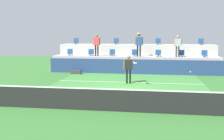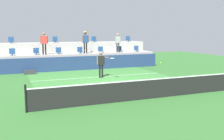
{
  "view_description": "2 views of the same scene",
  "coord_description": "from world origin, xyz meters",
  "px_view_note": "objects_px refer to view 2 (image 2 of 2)",
  "views": [
    {
      "loc": [
        1.44,
        -14.14,
        3.04
      ],
      "look_at": [
        -0.53,
        -1.27,
        1.27
      ],
      "focal_mm": 43.37,
      "sensor_mm": 36.0,
      "label": 1
    },
    {
      "loc": [
        -5.8,
        -13.92,
        2.98
      ],
      "look_at": [
        -0.27,
        -0.42,
        0.86
      ],
      "focal_mm": 41.73,
      "sensor_mm": 36.0,
      "label": 2
    }
  ],
  "objects_px": {
    "stadium_chair_lower_far_left": "(12,52)",
    "stadium_chair_lower_right": "(120,50)",
    "tennis_player": "(101,62)",
    "equipment_bag": "(30,72)",
    "stadium_chair_lower_far_right": "(137,49)",
    "stadium_chair_upper_left": "(55,40)",
    "stadium_chair_lower_mid_left": "(59,51)",
    "spectator_in_grey": "(118,41)",
    "spectator_with_hat": "(85,40)",
    "stadium_chair_lower_left": "(36,52)",
    "stadium_chair_lower_mid_right": "(101,50)",
    "stadium_chair_upper_far_left": "(11,41)",
    "stadium_chair_upper_far_right": "(128,39)",
    "spectator_leaning_on_rail": "(44,41)",
    "stadium_chair_lower_center": "(80,51)",
    "tennis_ball": "(161,63)",
    "stadium_chair_upper_right": "(94,40)"
  },
  "relations": [
    {
      "from": "stadium_chair_lower_center",
      "to": "stadium_chair_lower_right",
      "type": "distance_m",
      "value": 3.61
    },
    {
      "from": "stadium_chair_lower_left",
      "to": "stadium_chair_lower_mid_right",
      "type": "bearing_deg",
      "value": 0.0
    },
    {
      "from": "stadium_chair_lower_center",
      "to": "stadium_chair_upper_right",
      "type": "xyz_separation_m",
      "value": [
        1.84,
        1.8,
        0.85
      ]
    },
    {
      "from": "stadium_chair_lower_mid_right",
      "to": "stadium_chair_upper_far_right",
      "type": "bearing_deg",
      "value": 27.27
    },
    {
      "from": "tennis_ball",
      "to": "stadium_chair_lower_far_left",
      "type": "bearing_deg",
      "value": 141.13
    },
    {
      "from": "stadium_chair_lower_mid_left",
      "to": "tennis_player",
      "type": "bearing_deg",
      "value": -70.8
    },
    {
      "from": "stadium_chair_lower_center",
      "to": "stadium_chair_lower_right",
      "type": "relative_size",
      "value": 1.0
    },
    {
      "from": "spectator_with_hat",
      "to": "spectator_in_grey",
      "type": "distance_m",
      "value": 2.92
    },
    {
      "from": "stadium_chair_lower_left",
      "to": "stadium_chair_lower_center",
      "type": "xyz_separation_m",
      "value": [
        3.55,
        0.0,
        0.0
      ]
    },
    {
      "from": "spectator_in_grey",
      "to": "stadium_chair_upper_left",
      "type": "bearing_deg",
      "value": 156.4
    },
    {
      "from": "stadium_chair_lower_mid_right",
      "to": "equipment_bag",
      "type": "distance_m",
      "value": 6.54
    },
    {
      "from": "stadium_chair_lower_mid_left",
      "to": "spectator_with_hat",
      "type": "xyz_separation_m",
      "value": [
        2.15,
        -0.38,
        0.92
      ]
    },
    {
      "from": "stadium_chair_lower_far_right",
      "to": "spectator_in_grey",
      "type": "distance_m",
      "value": 2.23
    },
    {
      "from": "stadium_chair_upper_left",
      "to": "stadium_chair_upper_far_right",
      "type": "height_order",
      "value": "same"
    },
    {
      "from": "stadium_chair_lower_mid_right",
      "to": "spectator_leaning_on_rail",
      "type": "height_order",
      "value": "spectator_leaning_on_rail"
    },
    {
      "from": "stadium_chair_upper_far_right",
      "to": "spectator_with_hat",
      "type": "bearing_deg",
      "value": -156.31
    },
    {
      "from": "stadium_chair_lower_mid_left",
      "to": "stadium_chair_upper_left",
      "type": "height_order",
      "value": "stadium_chair_upper_left"
    },
    {
      "from": "stadium_chair_lower_far_left",
      "to": "stadium_chair_upper_far_right",
      "type": "height_order",
      "value": "stadium_chair_upper_far_right"
    },
    {
      "from": "stadium_chair_lower_mid_right",
      "to": "stadium_chair_lower_right",
      "type": "relative_size",
      "value": 1.0
    },
    {
      "from": "stadium_chair_lower_mid_left",
      "to": "tennis_ball",
      "type": "relative_size",
      "value": 7.65
    },
    {
      "from": "stadium_chair_lower_center",
      "to": "spectator_leaning_on_rail",
      "type": "xyz_separation_m",
      "value": [
        -2.98,
        -0.38,
        0.84
      ]
    },
    {
      "from": "tennis_player",
      "to": "equipment_bag",
      "type": "height_order",
      "value": "tennis_player"
    },
    {
      "from": "stadium_chair_upper_left",
      "to": "stadium_chair_upper_far_right",
      "type": "relative_size",
      "value": 1.0
    },
    {
      "from": "stadium_chair_lower_left",
      "to": "spectator_leaning_on_rail",
      "type": "bearing_deg",
      "value": -34.01
    },
    {
      "from": "stadium_chair_lower_mid_right",
      "to": "equipment_bag",
      "type": "xyz_separation_m",
      "value": [
        -6.11,
        -1.92,
        -1.31
      ]
    },
    {
      "from": "stadium_chair_lower_left",
      "to": "tennis_player",
      "type": "height_order",
      "value": "stadium_chair_lower_left"
    },
    {
      "from": "stadium_chair_upper_far_left",
      "to": "tennis_player",
      "type": "bearing_deg",
      "value": -52.65
    },
    {
      "from": "stadium_chair_lower_right",
      "to": "stadium_chair_lower_far_right",
      "type": "height_order",
      "value": "same"
    },
    {
      "from": "tennis_player",
      "to": "stadium_chair_lower_center",
      "type": "bearing_deg",
      "value": 90.11
    },
    {
      "from": "stadium_chair_upper_far_left",
      "to": "stadium_chair_upper_left",
      "type": "distance_m",
      "value": 3.59
    },
    {
      "from": "stadium_chair_lower_mid_left",
      "to": "stadium_chair_upper_far_left",
      "type": "height_order",
      "value": "stadium_chair_upper_far_left"
    },
    {
      "from": "stadium_chair_lower_center",
      "to": "stadium_chair_lower_far_right",
      "type": "relative_size",
      "value": 1.0
    },
    {
      "from": "stadium_chair_lower_far_left",
      "to": "stadium_chair_lower_far_right",
      "type": "distance_m",
      "value": 10.65
    },
    {
      "from": "stadium_chair_lower_far_right",
      "to": "tennis_player",
      "type": "height_order",
      "value": "stadium_chair_lower_far_right"
    },
    {
      "from": "stadium_chair_lower_mid_left",
      "to": "spectator_in_grey",
      "type": "xyz_separation_m",
      "value": [
        5.07,
        -0.38,
        0.77
      ]
    },
    {
      "from": "stadium_chair_upper_far_right",
      "to": "spectator_in_grey",
      "type": "height_order",
      "value": "spectator_in_grey"
    },
    {
      "from": "equipment_bag",
      "to": "stadium_chair_lower_mid_left",
      "type": "bearing_deg",
      "value": 37.74
    },
    {
      "from": "spectator_with_hat",
      "to": "stadium_chair_lower_far_left",
      "type": "bearing_deg",
      "value": 176.13
    },
    {
      "from": "stadium_chair_lower_far_left",
      "to": "stadium_chair_upper_left",
      "type": "xyz_separation_m",
      "value": [
        3.59,
        1.8,
        0.85
      ]
    },
    {
      "from": "spectator_with_hat",
      "to": "spectator_in_grey",
      "type": "xyz_separation_m",
      "value": [
        2.92,
        0.0,
        -0.15
      ]
    },
    {
      "from": "tennis_player",
      "to": "stadium_chair_upper_left",
      "type": "bearing_deg",
      "value": 103.96
    },
    {
      "from": "spectator_leaning_on_rail",
      "to": "tennis_ball",
      "type": "relative_size",
      "value": 25.52
    },
    {
      "from": "spectator_with_hat",
      "to": "equipment_bag",
      "type": "bearing_deg",
      "value": -161.67
    },
    {
      "from": "tennis_player",
      "to": "stadium_chair_upper_far_right",
      "type": "bearing_deg",
      "value": 52.64
    },
    {
      "from": "tennis_ball",
      "to": "equipment_bag",
      "type": "height_order",
      "value": "tennis_ball"
    },
    {
      "from": "stadium_chair_lower_far_right",
      "to": "stadium_chair_upper_left",
      "type": "bearing_deg",
      "value": 165.68
    },
    {
      "from": "stadium_chair_lower_left",
      "to": "stadium_chair_lower_mid_left",
      "type": "distance_m",
      "value": 1.75
    },
    {
      "from": "stadium_chair_lower_far_left",
      "to": "stadium_chair_lower_right",
      "type": "height_order",
      "value": "same"
    },
    {
      "from": "stadium_chair_lower_left",
      "to": "spectator_with_hat",
      "type": "xyz_separation_m",
      "value": [
        3.9,
        -0.38,
        0.92
      ]
    },
    {
      "from": "stadium_chair_upper_right",
      "to": "spectator_in_grey",
      "type": "relative_size",
      "value": 0.32
    }
  ]
}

